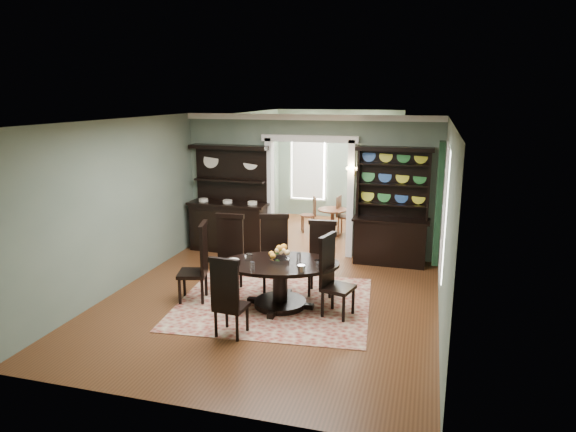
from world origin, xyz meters
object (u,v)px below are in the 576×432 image
dining_table (280,276)px  sideboard (229,214)px  parlor_table (332,218)px  welsh_dresser (391,222)px

dining_table → sideboard: size_ratio=0.93×
sideboard → parlor_table: sideboard is taller
sideboard → parlor_table: 2.70m
dining_table → sideboard: 3.40m
welsh_dresser → parlor_table: size_ratio=3.32×
parlor_table → sideboard: bearing=-138.0°
welsh_dresser → parlor_table: welsh_dresser is taller
sideboard → welsh_dresser: 3.53m
welsh_dresser → parlor_table: (-1.54, 1.77, -0.43)m
sideboard → welsh_dresser: bearing=1.8°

